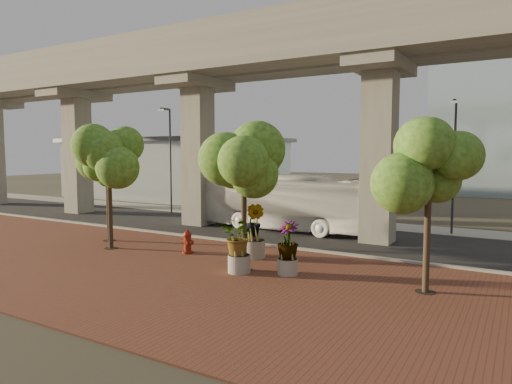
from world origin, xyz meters
The scene contains 18 objects.
ground centered at (0.00, 0.00, 0.00)m, with size 160.00×160.00×0.00m, color #373328.
brick_plaza centered at (0.00, -8.00, 0.03)m, with size 70.00×13.00×0.06m, color brown.
asphalt_road centered at (0.00, 2.00, 0.02)m, with size 90.00×8.00×0.04m, color black.
curb_strip centered at (0.00, -2.00, 0.08)m, with size 70.00×0.25×0.16m, color #9C9B92.
far_sidewalk centered at (0.00, 7.50, 0.03)m, with size 90.00×3.00×0.06m, color #9C9B92.
transit_viaduct centered at (0.00, 2.00, 7.29)m, with size 72.00×5.60×12.40m.
station_pavilion centered at (-20.00, 16.00, 3.22)m, with size 23.00×13.00×6.30m.
transit_bus centered at (-0.27, 3.02, 1.70)m, with size 2.86×12.20×3.40m, color white.
fire_hydrant centered at (-0.95, -5.41, 0.61)m, with size 0.57×0.51×1.14m.
planter_front centered at (3.02, -7.08, 1.40)m, with size 2.00×2.00×2.20m.
planter_right centered at (4.83, -6.39, 1.33)m, with size 1.96×1.96×2.10m.
planter_left centered at (2.21, -4.55, 1.58)m, with size 2.27×2.27×2.50m.
street_tree_far_west centered at (-6.62, -5.10, 4.19)m, with size 3.19×3.19×5.60m.
street_tree_near_west centered at (-4.98, -6.44, 4.54)m, with size 3.23×3.23×5.98m.
street_tree_near_east centered at (2.98, -6.64, 4.46)m, with size 3.48×3.48×6.00m.
street_tree_far_east centered at (9.90, -6.00, 4.37)m, with size 3.45×3.45×5.90m.
streetlamp_west centered at (-11.43, 5.39, 4.79)m, with size 0.41×1.19×8.20m.
streetlamp_east centered at (9.11, 6.54, 4.54)m, with size 0.38×1.13×7.77m.
Camera 1 is at (12.63, -22.10, 4.83)m, focal length 32.00 mm.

